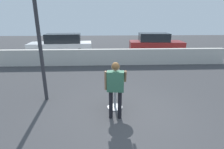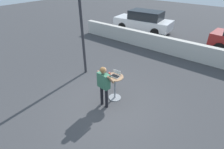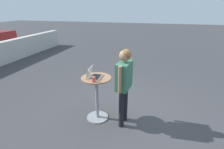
{
  "view_description": "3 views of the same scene",
  "coord_description": "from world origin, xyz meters",
  "px_view_note": "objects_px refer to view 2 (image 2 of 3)",
  "views": [
    {
      "loc": [
        -0.54,
        -4.44,
        2.75
      ],
      "look_at": [
        -0.32,
        0.35,
        1.19
      ],
      "focal_mm": 28.0,
      "sensor_mm": 36.0,
      "label": 1
    },
    {
      "loc": [
        3.11,
        -3.81,
        4.43
      ],
      "look_at": [
        -0.27,
        0.48,
        1.12
      ],
      "focal_mm": 28.0,
      "sensor_mm": 36.0,
      "label": 2
    },
    {
      "loc": [
        -3.42,
        -0.64,
        2.4
      ],
      "look_at": [
        -0.21,
        0.23,
        1.11
      ],
      "focal_mm": 28.0,
      "sensor_mm": 36.0,
      "label": 3
    }
  ],
  "objects_px": {
    "standing_person": "(104,82)",
    "parked_car_near_street": "(144,21)",
    "laptop": "(116,75)",
    "cafe_table": "(115,85)",
    "street_lamp": "(81,21)",
    "coffee_mug": "(110,74)"
  },
  "relations": [
    {
      "from": "cafe_table",
      "to": "standing_person",
      "type": "distance_m",
      "value": 0.76
    },
    {
      "from": "parked_car_near_street",
      "to": "cafe_table",
      "type": "bearing_deg",
      "value": -67.29
    },
    {
      "from": "laptop",
      "to": "standing_person",
      "type": "xyz_separation_m",
      "value": [
        -0.03,
        -0.66,
        0.01
      ]
    },
    {
      "from": "standing_person",
      "to": "parked_car_near_street",
      "type": "height_order",
      "value": "standing_person"
    },
    {
      "from": "laptop",
      "to": "street_lamp",
      "type": "height_order",
      "value": "street_lamp"
    },
    {
      "from": "laptop",
      "to": "coffee_mug",
      "type": "bearing_deg",
      "value": -158.53
    },
    {
      "from": "street_lamp",
      "to": "coffee_mug",
      "type": "bearing_deg",
      "value": -19.48
    },
    {
      "from": "cafe_table",
      "to": "standing_person",
      "type": "xyz_separation_m",
      "value": [
        -0.03,
        -0.6,
        0.46
      ]
    },
    {
      "from": "parked_car_near_street",
      "to": "street_lamp",
      "type": "relative_size",
      "value": 1.22
    },
    {
      "from": "laptop",
      "to": "standing_person",
      "type": "height_order",
      "value": "standing_person"
    },
    {
      "from": "coffee_mug",
      "to": "street_lamp",
      "type": "xyz_separation_m",
      "value": [
        -2.15,
        0.76,
        1.46
      ]
    },
    {
      "from": "standing_person",
      "to": "coffee_mug",
      "type": "bearing_deg",
      "value": 109.18
    },
    {
      "from": "standing_person",
      "to": "parked_car_near_street",
      "type": "xyz_separation_m",
      "value": [
        -3.48,
        8.99,
        -0.23
      ]
    },
    {
      "from": "laptop",
      "to": "street_lamp",
      "type": "xyz_separation_m",
      "value": [
        -2.38,
        0.67,
        1.46
      ]
    },
    {
      "from": "coffee_mug",
      "to": "street_lamp",
      "type": "bearing_deg",
      "value": 160.52
    },
    {
      "from": "standing_person",
      "to": "cafe_table",
      "type": "bearing_deg",
      "value": 86.85
    },
    {
      "from": "laptop",
      "to": "street_lamp",
      "type": "bearing_deg",
      "value": 164.26
    },
    {
      "from": "coffee_mug",
      "to": "street_lamp",
      "type": "relative_size",
      "value": 0.03
    },
    {
      "from": "street_lamp",
      "to": "cafe_table",
      "type": "bearing_deg",
      "value": -16.96
    },
    {
      "from": "laptop",
      "to": "coffee_mug",
      "type": "xyz_separation_m",
      "value": [
        -0.23,
        -0.09,
        0.0
      ]
    },
    {
      "from": "laptop",
      "to": "standing_person",
      "type": "bearing_deg",
      "value": -92.65
    },
    {
      "from": "coffee_mug",
      "to": "parked_car_near_street",
      "type": "bearing_deg",
      "value": 111.27
    }
  ]
}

